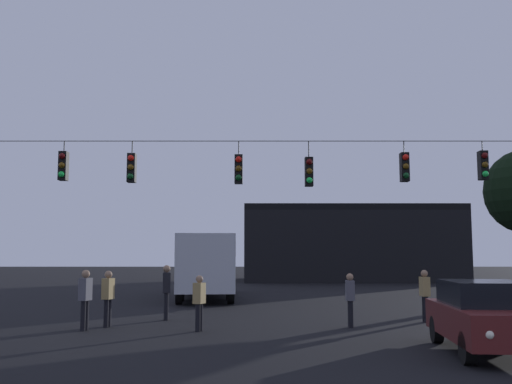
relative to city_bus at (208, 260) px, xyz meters
The scene contains 11 objects.
ground_plane 3.64m from the city_bus, 14.22° to the right, with size 168.00×168.00×0.00m, color black.
overhead_signal_span 11.34m from the city_bus, 74.21° to the right, with size 20.40×0.44×6.47m.
city_bus is the anchor object (origin of this frame).
car_near_right 18.49m from the city_bus, 66.04° to the right, with size 2.21×4.46×1.52m.
pedestrian_crossing_left 13.34m from the city_bus, 99.66° to the right, with size 0.32×0.41×1.67m.
pedestrian_crossing_center 13.34m from the city_bus, 85.84° to the right, with size 0.34×0.42×1.53m.
pedestrian_crossing_right 12.49m from the city_bus, 98.29° to the right, with size 0.32×0.41×1.63m.
pedestrian_near_bus 10.51m from the city_bus, 92.03° to the right, with size 0.30×0.40×1.76m.
pedestrian_trailing 13.54m from the city_bus, 54.46° to the right, with size 0.26×0.38×1.62m.
pedestrian_far_side 13.52m from the city_bus, 66.97° to the right, with size 0.26×0.37×1.55m.
corner_building 22.65m from the city_bus, 62.88° to the left, with size 17.35×10.43×6.07m.
Camera 1 is at (-0.50, -4.35, 2.07)m, focal length 41.04 mm.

